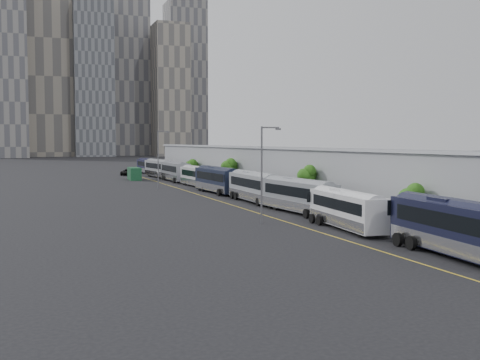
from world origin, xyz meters
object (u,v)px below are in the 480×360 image
bus_4 (254,189)px  shipping_container (134,174)px  street_lamp_far (159,155)px  bus_6 (197,178)px  bus_9 (149,167)px  bus_2 (347,213)px  suv (127,172)px  bus_7 (175,173)px  bus_5 (218,182)px  bus_8 (160,170)px  street_lamp_near (263,168)px  bus_3 (298,198)px  bus_1 (459,233)px

bus_4 → shipping_container: bearing=99.3°
street_lamp_far → shipping_container: (-0.14, 23.94, -4.29)m
bus_6 → shipping_container: (-7.36, 21.54, -0.23)m
bus_9 → street_lamp_far: bearing=-104.9°
bus_2 → street_lamp_far: 52.34m
suv → bus_7: bearing=-54.9°
bus_2 → suv: size_ratio=2.26×
bus_5 → bus_8: bus_5 is taller
bus_5 → bus_4: bearing=-90.7°
bus_9 → street_lamp_near: size_ratio=1.38×
bus_6 → bus_5: bearing=-95.1°
bus_4 → bus_6: size_ratio=1.10×
shipping_container → suv: 17.41m
bus_9 → bus_5: bearing=-96.6°
bus_5 → shipping_container: bus_5 is taller
bus_3 → bus_8: (-0.87, 69.26, 0.07)m
bus_6 → street_lamp_near: street_lamp_near is taller
bus_1 → bus_9: (0.44, 111.72, -0.10)m
bus_3 → bus_2: bearing=-99.4°
bus_1 → bus_4: bearing=93.7°
bus_7 → bus_8: size_ratio=0.99×
bus_7 → bus_5: bearing=-90.9°
bus_3 → bus_7: 55.81m
bus_5 → bus_6: bus_5 is taller
bus_3 → bus_7: (-0.60, 55.80, 0.07)m
bus_6 → bus_8: size_ratio=0.89×
bus_1 → bus_6: bus_1 is taller
bus_7 → bus_9: bearing=88.6°
bus_6 → suv: 39.36m
bus_7 → bus_8: (-0.27, 13.45, 0.00)m
bus_8 → street_lamp_near: size_ratio=1.47×
bus_4 → suv: size_ratio=2.50×
bus_4 → shipping_container: size_ratio=2.20×
bus_8 → suv: 12.36m
bus_4 → bus_7: size_ratio=0.99×
street_lamp_far → suv: bearing=88.4°
shipping_container → bus_7: bearing=-44.0°
bus_3 → bus_9: size_ratio=1.02×
bus_1 → bus_6: (0.51, 68.48, -0.17)m
bus_4 → shipping_container: bus_4 is taller
bus_7 → bus_6: bearing=-88.6°
bus_1 → bus_4: bus_1 is taller
bus_6 → bus_8: bearing=89.1°
bus_1 → bus_7: 82.78m
bus_6 → shipping_container: size_ratio=2.00×
bus_7 → street_lamp_far: (-6.72, -16.70, 3.88)m
bus_5 → shipping_container: bearing=98.2°
bus_2 → bus_6: 54.22m
bus_3 → bus_7: bus_7 is taller
bus_2 → street_lamp_far: size_ratio=1.26×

